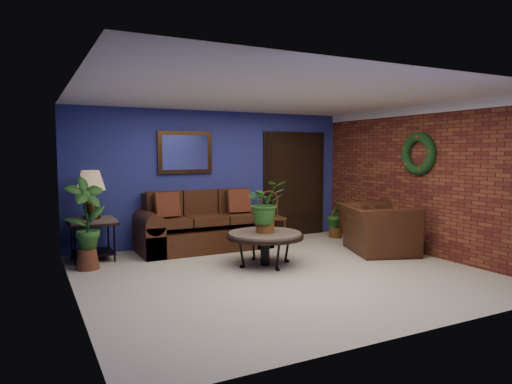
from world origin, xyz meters
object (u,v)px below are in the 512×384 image
table_lamp (91,189)px  armchair (377,229)px  end_table (92,228)px  sofa (202,230)px  coffee_table (265,236)px  side_chair (271,213)px

table_lamp → armchair: table_lamp is taller
end_table → sofa: bearing=1.1°
table_lamp → coffee_table: bearing=-33.9°
coffee_table → end_table: size_ratio=1.61×
sofa → table_lamp: (-1.88, -0.04, 0.81)m
sofa → table_lamp: bearing=-178.9°
sofa → armchair: bearing=-33.2°
side_chair → armchair: bearing=-49.2°
sofa → end_table: sofa is taller
end_table → table_lamp: size_ratio=0.98×
sofa → side_chair: bearing=1.4°
sofa → coffee_table: bearing=-74.9°
coffee_table → armchair: (2.14, -0.09, -0.03)m
coffee_table → end_table: (-2.31, 1.55, 0.07)m
sofa → armchair: 3.07m
table_lamp → sofa: bearing=1.1°
armchair → table_lamp: bearing=89.6°
table_lamp → side_chair: table_lamp is taller
end_table → side_chair: size_ratio=0.74×
table_lamp → end_table: bearing=-90.0°
side_chair → coffee_table: bearing=-114.5°
table_lamp → side_chair: 3.36m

